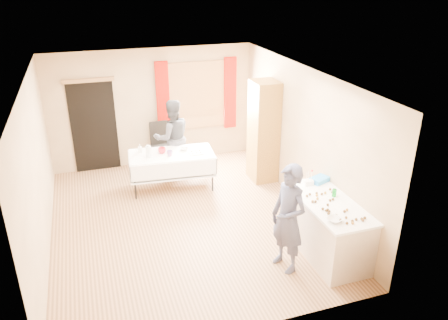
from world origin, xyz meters
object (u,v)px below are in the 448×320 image
object	(u,v)px
counter	(327,227)
woman	(172,138)
party_table	(172,167)
girl	(288,219)
chair	(162,153)
cabinet	(263,132)

from	to	relation	value
counter	woman	distance (m)	3.98
party_table	girl	xyz separation A→B (m)	(1.05, -3.11, 0.39)
woman	girl	bearing A→B (deg)	100.33
girl	chair	bearing A→B (deg)	176.93
cabinet	party_table	distance (m)	2.01
cabinet	counter	bearing A→B (deg)	-92.06
counter	party_table	size ratio (longest dim) A/B	0.93
cabinet	party_table	size ratio (longest dim) A/B	1.20
counter	woman	xyz separation A→B (m)	(-1.64, 3.61, 0.38)
party_table	girl	world-z (taller)	girl
party_table	chair	bearing A→B (deg)	95.20
cabinet	chair	xyz separation A→B (m)	(-1.90, 1.29, -0.75)
cabinet	chair	world-z (taller)	cabinet
party_table	woman	distance (m)	0.77
chair	woman	xyz separation A→B (m)	(0.16, -0.46, 0.53)
party_table	girl	distance (m)	3.30
chair	girl	bearing A→B (deg)	-80.62
cabinet	chair	bearing A→B (deg)	145.91
cabinet	counter	world-z (taller)	cabinet
woman	chair	bearing A→B (deg)	-73.39
counter	girl	size ratio (longest dim) A/B	0.98
cabinet	woman	world-z (taller)	cabinet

